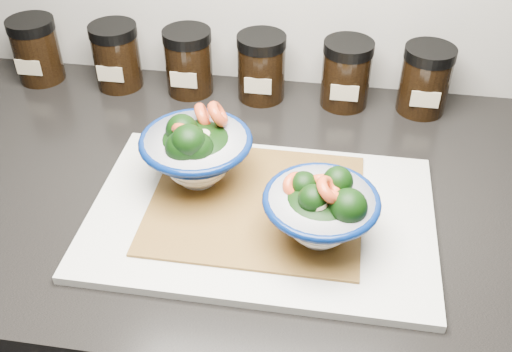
% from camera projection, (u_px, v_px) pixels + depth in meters
% --- Properties ---
extents(countertop, '(3.50, 0.60, 0.04)m').
position_uv_depth(countertop, '(231.00, 193.00, 0.87)').
color(countertop, black).
rests_on(countertop, cabinet).
extents(cutting_board, '(0.45, 0.30, 0.01)m').
position_uv_depth(cutting_board, '(261.00, 216.00, 0.79)').
color(cutting_board, silver).
rests_on(cutting_board, countertop).
extents(bamboo_mat, '(0.28, 0.24, 0.00)m').
position_uv_depth(bamboo_mat, '(256.00, 203.00, 0.80)').
color(bamboo_mat, olive).
rests_on(bamboo_mat, cutting_board).
extents(bowl_left, '(0.15, 0.15, 0.12)m').
position_uv_depth(bowl_left, '(195.00, 151.00, 0.80)').
color(bowl_left, white).
rests_on(bowl_left, bamboo_mat).
extents(bowl_right, '(0.14, 0.14, 0.11)m').
position_uv_depth(bowl_right, '(321.00, 210.00, 0.72)').
color(bowl_right, white).
rests_on(bowl_right, bamboo_mat).
extents(spice_jar_a, '(0.08, 0.08, 0.11)m').
position_uv_depth(spice_jar_a, '(36.00, 50.00, 1.05)').
color(spice_jar_a, black).
rests_on(spice_jar_a, countertop).
extents(spice_jar_b, '(0.08, 0.08, 0.11)m').
position_uv_depth(spice_jar_b, '(117.00, 56.00, 1.03)').
color(spice_jar_b, black).
rests_on(spice_jar_b, countertop).
extents(spice_jar_c, '(0.08, 0.08, 0.11)m').
position_uv_depth(spice_jar_c, '(189.00, 61.00, 1.02)').
color(spice_jar_c, black).
rests_on(spice_jar_c, countertop).
extents(spice_jar_d, '(0.08, 0.08, 0.11)m').
position_uv_depth(spice_jar_d, '(261.00, 67.00, 1.00)').
color(spice_jar_d, black).
rests_on(spice_jar_d, countertop).
extents(spice_jar_e, '(0.08, 0.08, 0.11)m').
position_uv_depth(spice_jar_e, '(346.00, 74.00, 0.98)').
color(spice_jar_e, black).
rests_on(spice_jar_e, countertop).
extents(spice_jar_f, '(0.08, 0.08, 0.11)m').
position_uv_depth(spice_jar_f, '(425.00, 80.00, 0.97)').
color(spice_jar_f, black).
rests_on(spice_jar_f, countertop).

